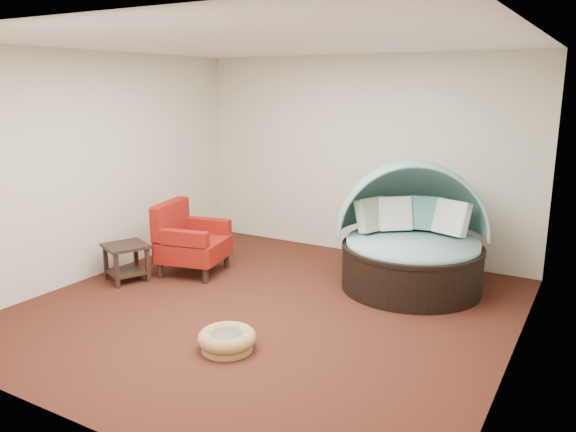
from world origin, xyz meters
The scene contains 10 objects.
floor centered at (0.00, 0.00, 0.00)m, with size 5.00×5.00×0.00m, color #421F12.
wall_back centered at (0.00, 2.50, 1.40)m, with size 5.00×5.00×0.00m, color beige.
wall_front centered at (0.00, -2.50, 1.40)m, with size 5.00×5.00×0.00m, color beige.
wall_left centered at (-2.50, 0.00, 1.40)m, with size 5.00×5.00×0.00m, color beige.
wall_right centered at (2.50, 0.00, 1.40)m, with size 5.00×5.00×0.00m, color beige.
ceiling centered at (0.00, 0.00, 2.80)m, with size 5.00×5.00×0.00m, color white.
canopy_daybed centered at (1.11, 1.49, 0.71)m, with size 2.23×2.20×1.53m.
pet_basket centered at (0.20, -1.01, 0.10)m, with size 0.70×0.70×0.19m.
red_armchair centered at (-1.53, 0.54, 0.43)m, with size 0.94×0.94×0.93m.
side_table centered at (-2.00, -0.11, 0.30)m, with size 0.64×0.64×0.47m.
Camera 1 is at (3.09, -4.86, 2.39)m, focal length 35.00 mm.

